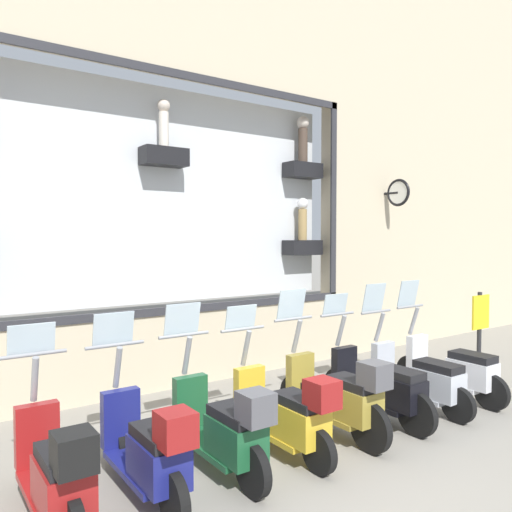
# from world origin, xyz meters

# --- Properties ---
(ground_plane) EXTENTS (120.00, 120.00, 0.00)m
(ground_plane) POSITION_xyz_m (0.00, 0.00, 0.00)
(ground_plane) COLOR gray
(building_facade) EXTENTS (1.19, 36.00, 8.45)m
(building_facade) POSITION_xyz_m (3.60, -0.00, 4.32)
(building_facade) COLOR beige
(building_facade) RESTS_ON ground_plane
(scooter_white_0) EXTENTS (1.80, 0.61, 1.65)m
(scooter_white_0) POSITION_xyz_m (0.66, -3.08, 0.43)
(scooter_white_0) COLOR black
(scooter_white_0) RESTS_ON ground_plane
(scooter_silver_1) EXTENTS (1.79, 0.61, 1.65)m
(scooter_silver_1) POSITION_xyz_m (0.66, -2.30, 0.42)
(scooter_silver_1) COLOR black
(scooter_silver_1) RESTS_ON ground_plane
(scooter_black_2) EXTENTS (1.80, 0.60, 1.55)m
(scooter_black_2) POSITION_xyz_m (0.66, -1.52, 0.43)
(scooter_black_2) COLOR black
(scooter_black_2) RESTS_ON ground_plane
(scooter_olive_3) EXTENTS (1.81, 0.60, 1.66)m
(scooter_olive_3) POSITION_xyz_m (0.61, -0.74, 0.49)
(scooter_olive_3) COLOR black
(scooter_olive_3) RESTS_ON ground_plane
(scooter_yellow_4) EXTENTS (1.79, 0.61, 1.51)m
(scooter_yellow_4) POSITION_xyz_m (0.59, 0.04, 0.45)
(scooter_yellow_4) COLOR black
(scooter_yellow_4) RESTS_ON ground_plane
(scooter_green_5) EXTENTS (1.80, 0.60, 1.60)m
(scooter_green_5) POSITION_xyz_m (0.59, 0.82, 0.47)
(scooter_green_5) COLOR black
(scooter_green_5) RESTS_ON ground_plane
(scooter_navy_6) EXTENTS (1.79, 0.60, 1.56)m
(scooter_navy_6) POSITION_xyz_m (0.59, 1.60, 0.46)
(scooter_navy_6) COLOR black
(scooter_navy_6) RESTS_ON ground_plane
(scooter_red_7) EXTENTS (1.79, 0.61, 1.53)m
(scooter_red_7) POSITION_xyz_m (0.59, 2.38, 0.46)
(scooter_red_7) COLOR black
(scooter_red_7) RESTS_ON ground_plane
(shop_sign_post) EXTENTS (0.36, 0.45, 1.43)m
(shop_sign_post) POSITION_xyz_m (1.01, -4.30, 0.76)
(shop_sign_post) COLOR #232326
(shop_sign_post) RESTS_ON ground_plane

